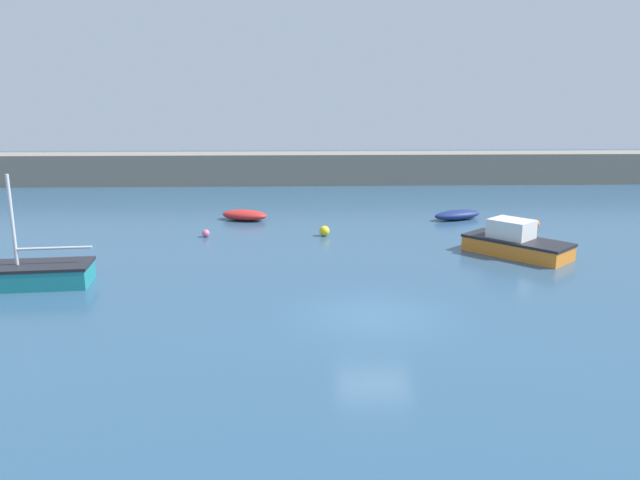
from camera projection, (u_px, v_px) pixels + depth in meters
ground_plane at (374, 320)px, 20.88m from camera, size 120.00×120.00×0.20m
harbor_breakwater at (329, 168)px, 50.59m from camera, size 61.89×3.04×2.45m
motorboat_with_cabin at (515, 242)px, 28.66m from camera, size 4.71×4.85×1.62m
sailboat_twin_hulled at (19, 275)px, 24.10m from camera, size 5.62×2.43×4.37m
rowboat_white_midwater at (244, 215)px, 36.38m from camera, size 3.01×2.09×0.61m
rowboat_blue_near at (457, 215)px, 36.56m from camera, size 3.23×2.12×0.56m
mooring_buoy_orange at (535, 224)px, 34.25m from camera, size 0.47×0.47×0.47m
mooring_buoy_yellow at (324, 231)px, 32.46m from camera, size 0.54×0.54×0.54m
mooring_buoy_pink at (206, 233)px, 32.24m from camera, size 0.40×0.40×0.40m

